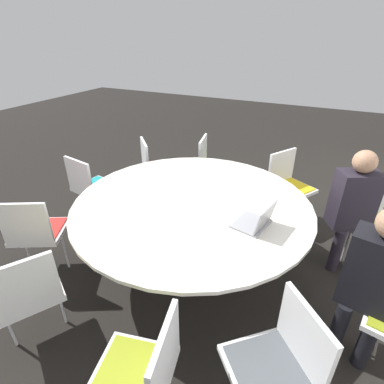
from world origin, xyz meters
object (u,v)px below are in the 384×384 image
chair_4 (155,165)px  person_1 (354,203)px  chair_5 (91,184)px  chair_2 (288,182)px  chair_8 (143,371)px  person_0 (374,277)px  laptop (257,221)px  chair_3 (212,163)px  chair_6 (36,229)px  chair_9 (280,360)px  chair_1 (369,216)px  chair_7 (27,291)px

chair_4 → person_1: person_1 is taller
chair_4 → chair_5: bearing=-69.1°
chair_2 → chair_8: size_ratio=1.00×
chair_2 → chair_8: (2.63, -0.29, 0.00)m
chair_8 → person_0: size_ratio=0.71×
chair_4 → laptop: bearing=12.6°
laptop → chair_2: bearing=-169.8°
chair_3 → chair_6: 2.27m
chair_9 → chair_2: bearing=-33.8°
chair_5 → chair_6: (0.91, 0.18, 0.00)m
chair_2 → chair_5: (1.07, -2.07, 0.00)m
chair_1 → person_0: bearing=60.2°
chair_3 → chair_7: same height
chair_1 → chair_5: 2.98m
chair_6 → chair_7: size_ratio=1.00×
chair_3 → laptop: 1.82m
chair_1 → chair_7: 3.02m
chair_1 → chair_3: 1.94m
chair_1 → chair_5: bearing=-14.4°
chair_4 → chair_5: (0.80, -0.39, 0.00)m
chair_6 → laptop: (-0.59, 1.85, 0.27)m
person_1 → chair_1: bearing=-161.0°
chair_1 → laptop: laptop is taller
chair_5 → chair_6: 0.93m
chair_5 → chair_2: bearing=37.7°
chair_1 → chair_8: size_ratio=1.00×
chair_5 → chair_1: bearing=23.0°
chair_8 → laptop: size_ratio=2.57×
person_1 → chair_5: bearing=-17.3°
chair_4 → person_1: 2.38m
chair_7 → chair_1: bearing=-15.3°
chair_2 → chair_9: 2.28m
chair_5 → chair_7: (1.45, 0.75, 0.00)m
person_0 → chair_3: bearing=-31.3°
chair_1 → chair_6: (1.56, -2.73, 0.00)m
chair_1 → chair_4: bearing=-30.4°
chair_1 → chair_9: same height
chair_2 → person_0: bearing=57.0°
chair_5 → chair_9: bearing=-15.8°
chair_6 → person_0: 2.71m
chair_4 → chair_7: 2.28m
chair_1 → chair_6: 3.14m
chair_4 → laptop: (1.12, 1.65, 0.27)m
person_0 → chair_9: bearing=69.3°
chair_5 → laptop: (0.32, 2.03, 0.27)m
person_0 → laptop: bearing=-1.0°
chair_3 → chair_1: bearing=62.0°
chair_4 → laptop: 2.01m
laptop → person_1: bearing=150.2°
chair_8 → chair_9: bearing=-72.2°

